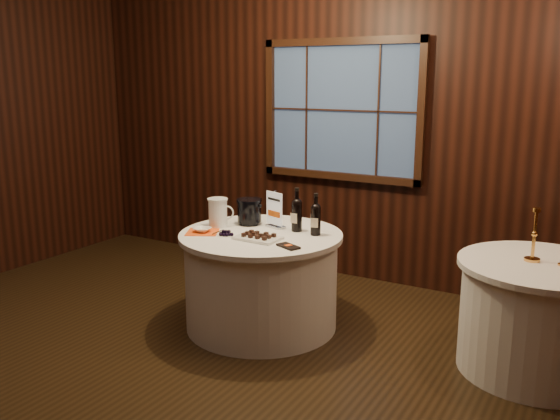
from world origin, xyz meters
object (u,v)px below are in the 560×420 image
Objects in this scene: brass_candlestick at (534,242)px; ice_bucket at (249,211)px; main_table at (261,280)px; glass_pitcher at (218,212)px; sign_stand at (275,215)px; chocolate_box at (288,246)px; grape_bunch at (225,234)px; side_table at (537,317)px; cracker_bowl at (202,230)px; port_bottle_right at (316,217)px; chocolate_plate at (258,237)px; port_bottle_left at (297,212)px.

ice_bucket is at bearing -176.84° from brass_candlestick.
glass_pitcher is (-0.41, -0.00, 0.50)m from main_table.
chocolate_box is (0.37, -0.44, -0.10)m from sign_stand.
main_table is 5.45× the size of glass_pitcher.
sign_stand reaches higher than grape_bunch.
side_table is 2.50m from cracker_bowl.
port_bottle_right reaches higher than glass_pitcher.
chocolate_box is (0.61, -0.42, -0.11)m from ice_bucket.
main_table is 7.09× the size of chocolate_box.
brass_candlestick is (1.86, 0.47, 0.11)m from chocolate_plate.
cracker_bowl is (-2.41, -0.51, 0.40)m from side_table.
port_bottle_right is at bearing -174.84° from brass_candlestick.
sign_stand is 0.58m from chocolate_box.
port_bottle_right is at bearing -7.71° from glass_pitcher.
cracker_bowl is at bearing -114.27° from ice_bucket.
sign_stand is at bearing 65.22° from grape_bunch.
port_bottle_right is (-1.61, -0.13, 0.52)m from side_table.
chocolate_plate is (-0.13, -0.36, -0.13)m from port_bottle_left.
port_bottle_right is at bearing -175.40° from side_table.
grape_bunch is at bearing -168.78° from chocolate_plate.
sign_stand is at bearing -176.40° from port_bottle_left.
grape_bunch is at bearing -166.76° from side_table.
main_table is at bearing 115.18° from chocolate_plate.
cracker_bowl is at bearing 178.56° from grape_bunch.
chocolate_plate is at bearing -60.67° from sign_stand.
brass_candlestick is (1.55, 0.54, 0.12)m from chocolate_box.
port_bottle_right is 1.81× the size of chocolate_box.
sign_stand is 0.39m from chocolate_plate.
sign_stand is 1.42× the size of ice_bucket.
chocolate_plate is 1.92m from brass_candlestick.
side_table is 2.29m from ice_bucket.
port_bottle_right is at bearing 25.33° from cracker_bowl.
ice_bucket is at bearing -177.18° from side_table.
main_table is at bearing -169.14° from port_bottle_right.
grape_bunch is 0.22m from cracker_bowl.
main_table is at bearing -39.52° from ice_bucket.
ice_bucket is 0.42m from grape_bunch.
chocolate_plate is (0.31, -0.35, -0.09)m from ice_bucket.
sign_stand is at bearing 161.95° from port_bottle_right.
ice_bucket is 0.48m from chocolate_plate.
port_bottle_left reaches higher than main_table.
glass_pitcher reaches higher than chocolate_plate.
brass_candlestick is at bearing 21.64° from sign_stand.
ice_bucket is at bearing 95.95° from grape_bunch.
cracker_bowl is (-0.42, -0.42, -0.08)m from sign_stand.
ice_bucket reaches higher than chocolate_plate.
chocolate_box is 0.79m from cracker_bowl.
grape_bunch reaches higher than main_table.
glass_pitcher is at bearing -156.16° from port_bottle_left.
chocolate_box is at bearing -31.49° from main_table.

